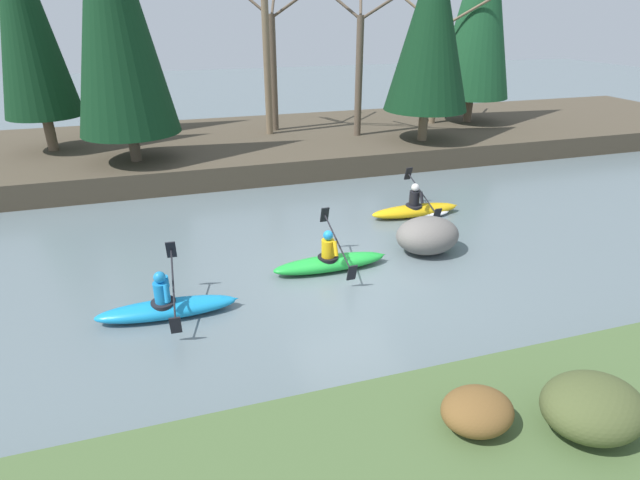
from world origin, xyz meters
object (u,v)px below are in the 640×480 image
at_px(boulder_midstream, 427,235).
at_px(kayaker_lead, 419,209).
at_px(kayaker_middle, 331,261).
at_px(kayaker_trailing, 168,307).

bearing_deg(boulder_midstream, kayaker_lead, 67.41).
xyz_separation_m(kayaker_lead, kayaker_middle, (-3.52, -2.46, 0.02)).
relative_size(kayaker_trailing, boulder_midstream, 1.73).
relative_size(kayaker_lead, boulder_midstream, 1.73).
bearing_deg(kayaker_middle, kayaker_lead, 34.27).
bearing_deg(kayaker_trailing, kayaker_lead, 26.82).
distance_m(kayaker_trailing, boulder_midstream, 6.37).
height_order(kayaker_lead, kayaker_trailing, same).
xyz_separation_m(kayaker_middle, kayaker_trailing, (-3.68, -0.92, 0.00)).
distance_m(kayaker_middle, kayaker_trailing, 3.79).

